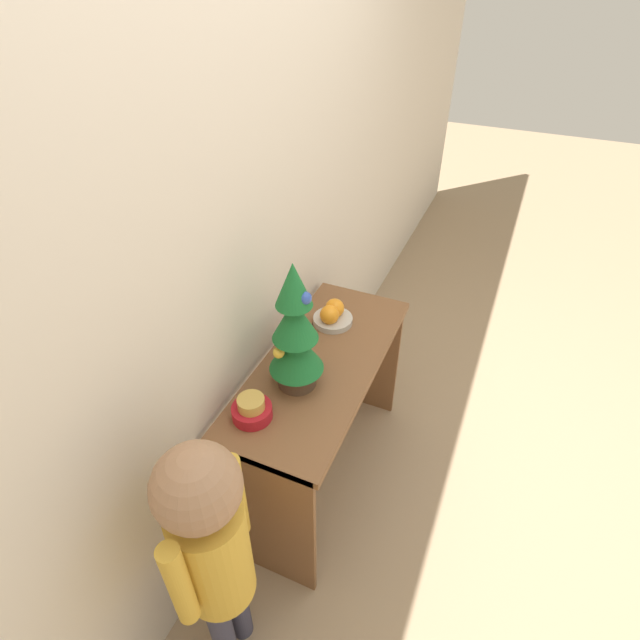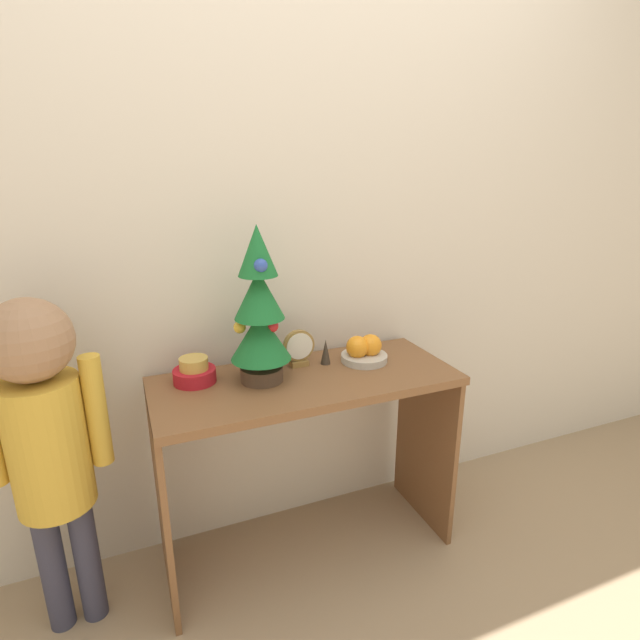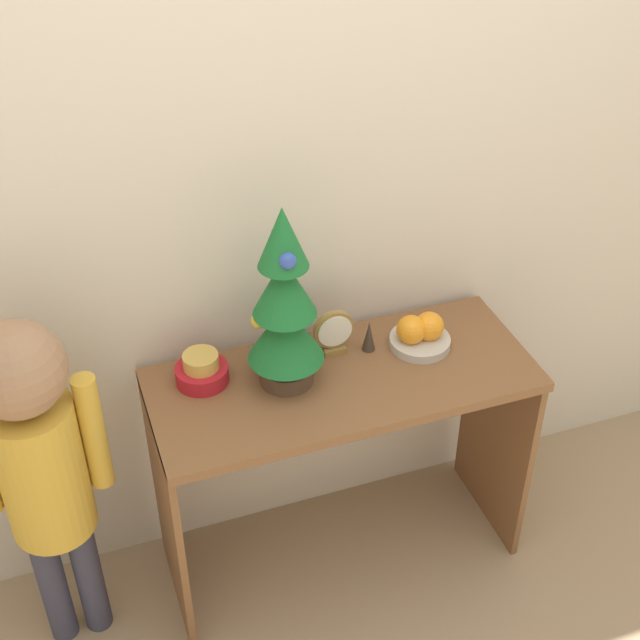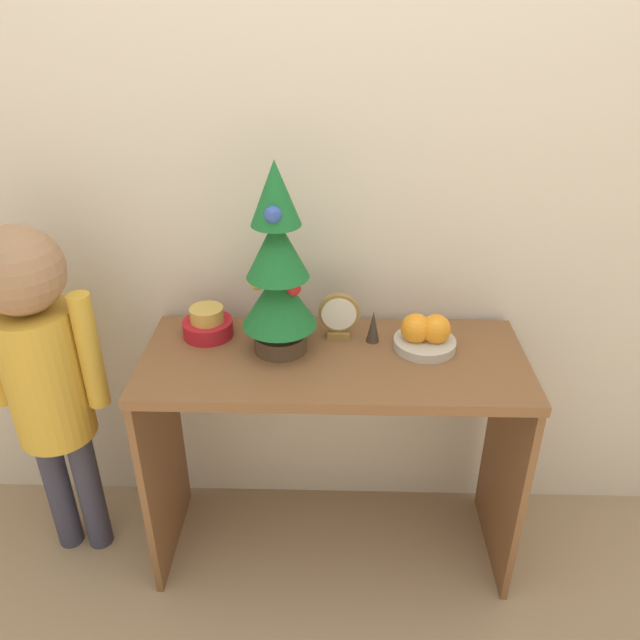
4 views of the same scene
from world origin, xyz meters
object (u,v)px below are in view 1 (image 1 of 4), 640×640
object	(u,v)px
mini_tree	(295,332)
figurine	(313,331)
desk_clock	(298,339)
singing_bowl	(252,409)
child_figure	(211,543)
fruit_bowl	(332,315)

from	to	relation	value
mini_tree	figurine	world-z (taller)	mini_tree
desk_clock	mini_tree	bearing A→B (deg)	-156.01
singing_bowl	desk_clock	distance (m)	0.38
singing_bowl	figurine	distance (m)	0.47
singing_bowl	child_figure	xyz separation A→B (m)	(-0.44, -0.12, -0.05)
desk_clock	child_figure	distance (m)	0.83
figurine	mini_tree	bearing A→B (deg)	-168.77
fruit_bowl	figurine	xyz separation A→B (m)	(-0.14, 0.03, 0.01)
child_figure	fruit_bowl	bearing A→B (deg)	3.53
singing_bowl	figurine	size ratio (longest dim) A/B	1.52
mini_tree	child_figure	distance (m)	0.71
mini_tree	child_figure	size ratio (longest dim) A/B	0.48
fruit_bowl	figurine	size ratio (longest dim) A/B	1.83
fruit_bowl	desk_clock	xyz separation A→B (m)	(-0.24, 0.05, 0.03)
singing_bowl	desk_clock	world-z (taller)	desk_clock
figurine	singing_bowl	bearing A→B (deg)	177.50
fruit_bowl	mini_tree	bearing A→B (deg)	-177.03
mini_tree	fruit_bowl	bearing A→B (deg)	2.97
mini_tree	figurine	xyz separation A→B (m)	(0.26, 0.05, -0.20)
fruit_bowl	desk_clock	size ratio (longest dim) A/B	1.27
fruit_bowl	singing_bowl	distance (m)	0.61
mini_tree	fruit_bowl	distance (m)	0.45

